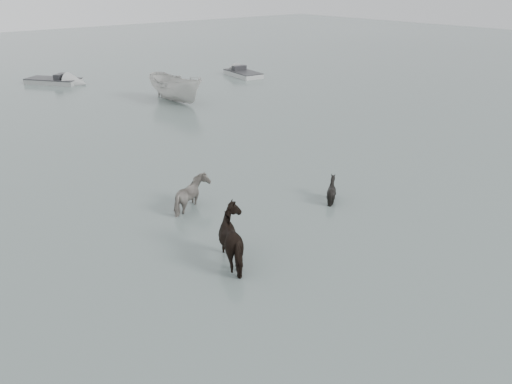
% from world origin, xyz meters
% --- Properties ---
extents(ground, '(140.00, 140.00, 0.00)m').
position_xyz_m(ground, '(0.00, 0.00, 0.00)').
color(ground, '#495753').
rests_on(ground, ground).
extents(pony_pinto, '(1.85, 1.49, 1.43)m').
position_xyz_m(pony_pinto, '(-1.57, 2.92, 0.71)').
color(pony_pinto, black).
rests_on(pony_pinto, ground).
extents(pony_dark, '(1.55, 1.78, 1.71)m').
position_xyz_m(pony_dark, '(-2.40, -0.80, 0.86)').
color(pony_dark, black).
rests_on(pony_dark, ground).
extents(pony_black, '(1.05, 0.95, 1.10)m').
position_xyz_m(pony_black, '(2.70, 0.31, 0.55)').
color(pony_black, black).
rests_on(pony_black, ground).
extents(boat_small, '(2.17, 5.04, 1.90)m').
position_xyz_m(boat_small, '(6.56, 17.08, 0.95)').
color(boat_small, beige).
rests_on(boat_small, ground).
extents(skiff_port, '(2.25, 5.23, 0.75)m').
position_xyz_m(skiff_port, '(15.34, 21.26, 0.38)').
color(skiff_port, '#ACAFAC').
rests_on(skiff_port, ground).
extents(skiff_mid, '(4.56, 5.44, 0.75)m').
position_xyz_m(skiff_mid, '(2.55, 28.04, 0.38)').
color(skiff_mid, gray).
rests_on(skiff_mid, ground).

